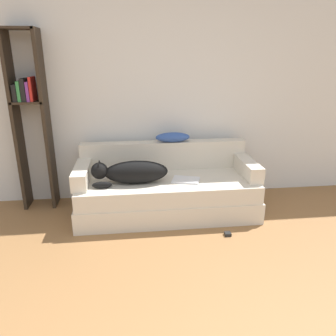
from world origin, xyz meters
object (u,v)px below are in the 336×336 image
at_px(dog, 131,172).
at_px(laptop, 186,180).
at_px(throw_pillow, 173,137).
at_px(couch, 167,196).
at_px(power_adapter, 228,234).
at_px(bookshelf, 30,114).

relative_size(dog, laptop, 2.40).
distance_m(dog, throw_pillow, 0.69).
xyz_separation_m(couch, power_adapter, (0.53, -0.56, -0.19)).
relative_size(couch, dog, 2.46).
height_order(couch, power_adapter, couch).
relative_size(throw_pillow, bookshelf, 0.20).
bearing_deg(laptop, throw_pillow, 119.97).
bearing_deg(bookshelf, couch, -14.71).
bearing_deg(throw_pillow, dog, -139.44).
xyz_separation_m(couch, laptop, (0.19, -0.10, 0.22)).
height_order(bookshelf, power_adapter, bookshelf).
relative_size(throw_pillow, power_adapter, 6.32).
xyz_separation_m(throw_pillow, power_adapter, (0.43, -0.88, -0.77)).
bearing_deg(throw_pillow, bookshelf, 177.75).
distance_m(throw_pillow, bookshelf, 1.57).
xyz_separation_m(dog, throw_pillow, (0.49, 0.42, 0.25)).
relative_size(couch, laptop, 5.89).
bearing_deg(bookshelf, power_adapter, -25.54).
distance_m(laptop, bookshelf, 1.82).
bearing_deg(bookshelf, laptop, -16.20).
bearing_deg(dog, throw_pillow, 40.56).
distance_m(couch, laptop, 0.30).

